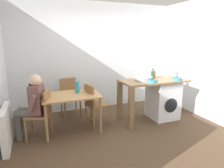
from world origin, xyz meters
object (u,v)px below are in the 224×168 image
(chair_person_seat, at_px, (42,112))
(vase, at_px, (77,87))
(colander, at_px, (177,79))
(bottle_tall_green, at_px, (152,74))
(bottle_squat_brown, at_px, (154,74))
(washing_machine, at_px, (163,100))
(dining_table, at_px, (71,99))
(utensil_crock, at_px, (176,75))
(seated_person, at_px, (32,103))
(chair_opposite, at_px, (94,103))
(mixing_bowl, at_px, (152,81))
(chair_spare_by_wall, at_px, (69,95))

(chair_person_seat, distance_m, vase, 0.81)
(colander, bearing_deg, bottle_tall_green, 148.68)
(chair_person_seat, height_order, bottle_squat_brown, bottle_squat_brown)
(bottle_tall_green, height_order, colander, bottle_tall_green)
(chair_person_seat, bearing_deg, washing_machine, -71.33)
(washing_machine, bearing_deg, dining_table, 177.20)
(utensil_crock, bearing_deg, dining_table, 178.84)
(chair_person_seat, height_order, washing_machine, chair_person_seat)
(colander, xyz_separation_m, vase, (-2.13, 0.42, -0.09))
(chair_person_seat, xyz_separation_m, bottle_tall_green, (2.37, 0.08, 0.52))
(colander, height_order, vase, vase)
(dining_table, height_order, bottle_squat_brown, bottle_squat_brown)
(seated_person, bearing_deg, utensil_crock, -71.37)
(seated_person, height_order, colander, seated_person)
(washing_machine, relative_size, bottle_tall_green, 3.51)
(washing_machine, distance_m, colander, 0.59)
(dining_table, xyz_separation_m, chair_person_seat, (-0.55, -0.12, -0.14))
(chair_person_seat, distance_m, bottle_tall_green, 2.42)
(chair_opposite, height_order, washing_machine, chair_opposite)
(chair_person_seat, distance_m, seated_person, 0.23)
(mixing_bowl, height_order, utensil_crock, utensil_crock)
(dining_table, distance_m, colander, 2.32)
(seated_person, relative_size, washing_machine, 1.40)
(mixing_bowl, distance_m, colander, 0.63)
(chair_spare_by_wall, relative_size, vase, 3.76)
(chair_person_seat, height_order, chair_spare_by_wall, same)
(chair_opposite, bearing_deg, bottle_tall_green, 74.86)
(chair_spare_by_wall, height_order, colander, colander)
(washing_machine, bearing_deg, chair_opposite, 175.15)
(mixing_bowl, bearing_deg, vase, 165.09)
(mixing_bowl, bearing_deg, seated_person, 174.49)
(chair_opposite, xyz_separation_m, bottle_squat_brown, (1.48, 0.08, 0.50))
(washing_machine, height_order, vase, vase)
(chair_opposite, bearing_deg, vase, -113.25)
(chair_spare_by_wall, bearing_deg, vase, 89.32)
(chair_spare_by_wall, bearing_deg, chair_person_seat, 48.89)
(dining_table, height_order, seated_person, seated_person)
(vase, bearing_deg, chair_spare_by_wall, 94.85)
(dining_table, xyz_separation_m, colander, (2.28, -0.32, 0.31))
(chair_spare_by_wall, bearing_deg, dining_table, 77.64)
(utensil_crock, distance_m, colander, 0.33)
(bottle_tall_green, distance_m, utensil_crock, 0.64)
(bottle_squat_brown, bearing_deg, utensil_crock, -18.05)
(bottle_tall_green, bearing_deg, vase, 175.19)
(chair_person_seat, bearing_deg, vase, -54.08)
(bottle_tall_green, relative_size, bottle_squat_brown, 1.28)
(chair_opposite, relative_size, utensil_crock, 3.00)
(dining_table, xyz_separation_m, chair_spare_by_wall, (0.09, 0.77, -0.14))
(chair_person_seat, bearing_deg, seated_person, 90.00)
(chair_opposite, bearing_deg, dining_table, -97.80)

